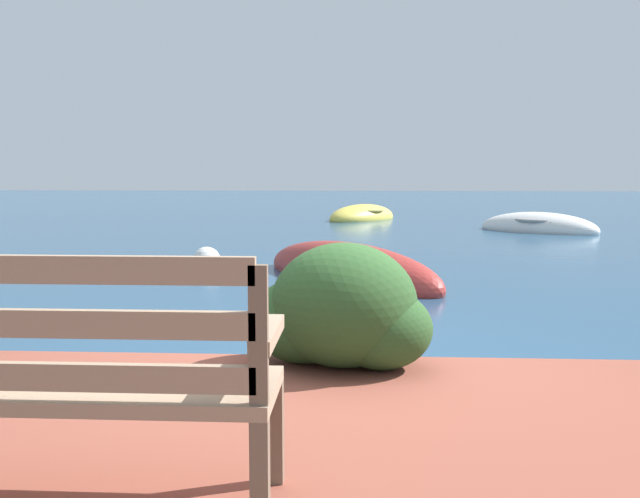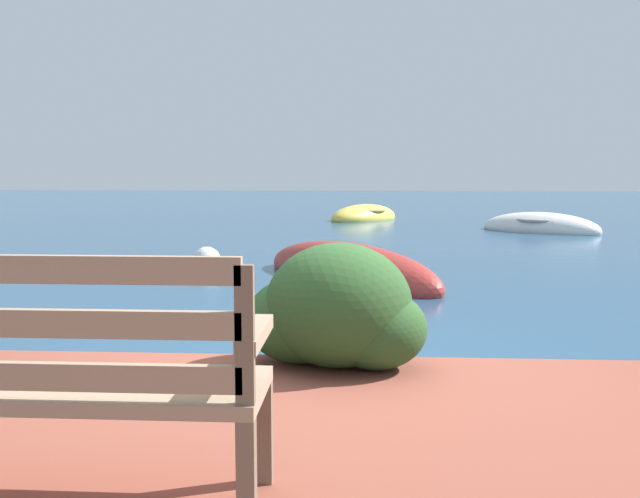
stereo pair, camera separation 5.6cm
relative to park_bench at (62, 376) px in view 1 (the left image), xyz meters
The scene contains 7 objects.
ground_plane 2.39m from the park_bench, 68.72° to the left, with size 80.00×80.00×0.00m.
park_bench is the anchor object (origin of this frame).
hedge_clump_left 2.12m from the park_bench, 64.21° to the left, with size 1.11×0.80×0.76m.
rowboat_nearest 6.80m from the park_bench, 82.46° to the left, with size 2.83×3.24×0.82m.
rowboat_mid 14.77m from the park_bench, 70.01° to the left, with size 2.87×2.51×0.76m.
rowboat_far 17.35m from the park_bench, 86.39° to the left, with size 2.43×2.78×0.74m.
mooring_buoy 7.94m from the park_bench, 98.72° to the left, with size 0.46×0.46×0.42m.
Camera 1 is at (0.20, -4.47, 1.42)m, focal length 40.00 mm.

